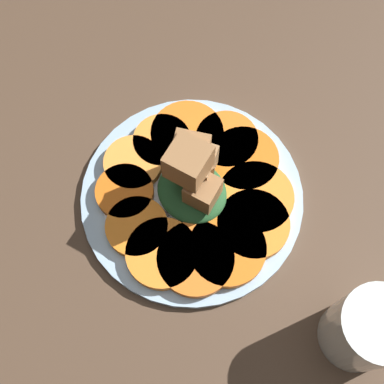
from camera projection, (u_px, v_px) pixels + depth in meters
The scene contains 17 objects.
table_slab at pixel (192, 201), 66.38cm from camera, with size 120.00×120.00×2.00cm, color #4C3828.
plate at pixel (192, 197), 64.97cm from camera, with size 26.93×26.93×1.05cm.
carrot_slice_0 at pixel (227, 140), 66.52cm from camera, with size 7.82×7.82×1.22cm, color orange.
carrot_slice_1 at pixel (187, 134), 66.83cm from camera, with size 9.14×9.14×1.22cm, color orange.
carrot_slice_2 at pixel (162, 141), 66.46cm from camera, with size 7.21×7.21×1.22cm, color orange.
carrot_slice_3 at pixel (133, 163), 65.34cm from camera, with size 7.18×7.18×1.22cm, color #F99438.
carrot_slice_4 at pixel (125, 192), 63.92cm from camera, with size 7.00×7.00×1.22cm, color orange.
carrot_slice_5 at pixel (137, 227), 62.28cm from camera, with size 7.33×7.33×1.22cm, color orange.
carrot_slice_6 at pixel (162, 253), 61.09cm from camera, with size 8.41×8.41×1.22cm, color orange.
carrot_slice_7 at pixel (196, 259), 60.86cm from camera, with size 8.89×8.89×1.22cm, color orange.
carrot_slice_8 at pixel (227, 249), 61.29cm from camera, with size 9.01×9.01×1.22cm, color orange.
carrot_slice_9 at pixel (253, 225), 62.39cm from camera, with size 8.54×8.54×1.22cm, color orange.
carrot_slice_10 at pixel (255, 198), 63.65cm from camera, with size 9.13×9.13×1.22cm, color orange.
carrot_slice_11 at pixel (244, 159), 65.54cm from camera, with size 8.55×8.55×1.22cm, color orange.
center_pile at pixel (193, 176), 60.61cm from camera, with size 8.64×8.44×10.75cm.
fork at pixel (226, 168), 65.55cm from camera, with size 19.56×3.87×0.40cm.
water_glass at pixel (368, 327), 54.66cm from camera, with size 7.82×7.82×10.24cm.
Camera 1 is at (-16.06, 17.46, 63.01)cm, focal length 50.00 mm.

